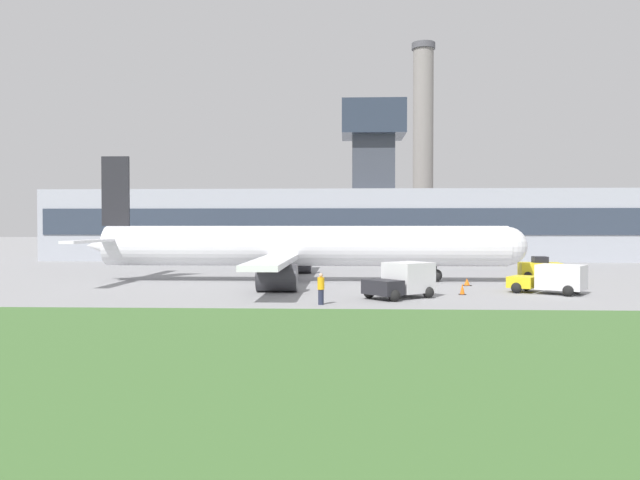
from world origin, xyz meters
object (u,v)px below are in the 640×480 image
baggage_truck (552,279)px  fuel_truck (403,281)px  pushback_tug (540,269)px  ground_crew_person (321,289)px  airplane (298,247)px

baggage_truck → fuel_truck: (-9.87, -2.69, 0.11)m
pushback_tug → baggage_truck: bearing=-103.1°
fuel_truck → ground_crew_person: size_ratio=2.63×
fuel_truck → airplane: bearing=122.9°
fuel_truck → ground_crew_person: 6.01m
airplane → pushback_tug: 19.96m
pushback_tug → ground_crew_person: 24.48m
pushback_tug → airplane: bearing=-172.6°
fuel_truck → ground_crew_person: bearing=-143.6°
airplane → pushback_tug: airplane is taller
pushback_tug → baggage_truck: (-2.58, -11.08, 0.11)m
pushback_tug → fuel_truck: (-12.45, -13.77, 0.22)m
ground_crew_person → fuel_truck: bearing=36.4°
airplane → pushback_tug: (19.71, 2.54, -1.86)m
pushback_tug → baggage_truck: size_ratio=0.67×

